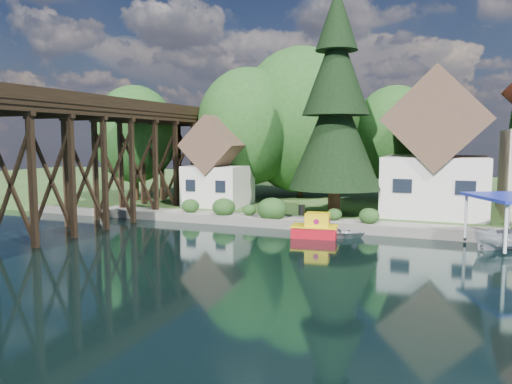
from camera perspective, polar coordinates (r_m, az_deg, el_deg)
ground at (r=27.17m, az=3.39°, el=-7.38°), size 140.00×140.00×0.00m
bank at (r=60.00m, az=13.55°, el=0.06°), size 140.00×52.00×0.50m
seawall at (r=33.92m, az=14.11°, el=-4.32°), size 60.00×0.40×0.62m
promenade at (r=34.97m, az=17.65°, el=-3.75°), size 50.00×2.60×0.06m
trestle_bridge at (r=38.78m, az=-17.14°, el=4.36°), size 4.12×44.18×9.30m
house_left at (r=41.16m, az=19.89°, el=4.05°), size 7.64×8.64×11.02m
shed at (r=44.10m, az=-4.33°, el=2.79°), size 5.09×5.40×7.85m
bg_trees at (r=46.94m, az=12.79°, el=7.08°), size 49.90×13.30×10.57m
shrubs at (r=37.03m, az=1.09°, el=-1.84°), size 15.76×2.47×1.70m
conifer at (r=38.08m, az=9.09°, el=9.56°), size 6.91×6.91×17.02m
tugboat at (r=32.40m, az=6.78°, el=-4.08°), size 3.10×1.94×2.13m
boat_white_a at (r=32.94m, az=9.31°, el=-4.42°), size 3.70×2.75×0.74m
boat_canopy at (r=31.90m, az=26.76°, el=-3.57°), size 5.12×5.81×3.12m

